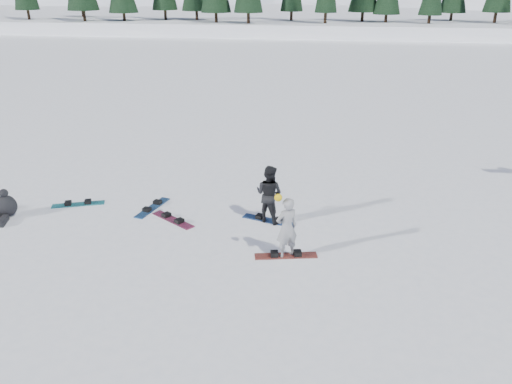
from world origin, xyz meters
TOP-DOWN VIEW (x-y plane):
  - ground at (0.00, 0.00)m, footprint 420.00×420.00m
  - alpine_backdrop at (-11.72, 189.17)m, footprint 412.50×227.00m
  - snowboarder_woman at (1.04, -1.04)m, footprint 0.67×0.62m
  - snowboarder_man at (0.38, 0.82)m, footprint 0.96×0.86m
  - seated_rider at (-6.91, -0.09)m, footprint 0.66×1.02m
  - snowboard_woman at (1.04, -1.04)m, footprint 1.53×0.59m
  - snowboard_man at (0.38, 0.82)m, footprint 1.52×0.68m
  - snowboard_loose_c at (-5.34, 1.00)m, footprint 1.50×0.78m
  - snowboard_loose_a at (-3.09, 1.12)m, footprint 0.61×1.52m
  - snowboard_loose_b at (-2.25, 0.43)m, footprint 1.41×1.06m

SIDE VIEW (x-z plane):
  - alpine_backdrop at x=-11.72m, z-range -40.58..12.62m
  - ground at x=0.00m, z-range 0.00..0.00m
  - snowboard_woman at x=1.04m, z-range 0.00..0.03m
  - snowboard_man at x=0.38m, z-range 0.00..0.03m
  - snowboard_loose_c at x=-5.34m, z-range 0.00..0.03m
  - snowboard_loose_a at x=-3.09m, z-range 0.00..0.03m
  - snowboard_loose_b at x=-2.25m, z-range 0.00..0.03m
  - seated_rider at x=-6.91m, z-range -0.10..0.73m
  - snowboarder_woman at x=1.04m, z-range -0.06..1.61m
  - snowboarder_man at x=0.38m, z-range 0.00..1.61m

